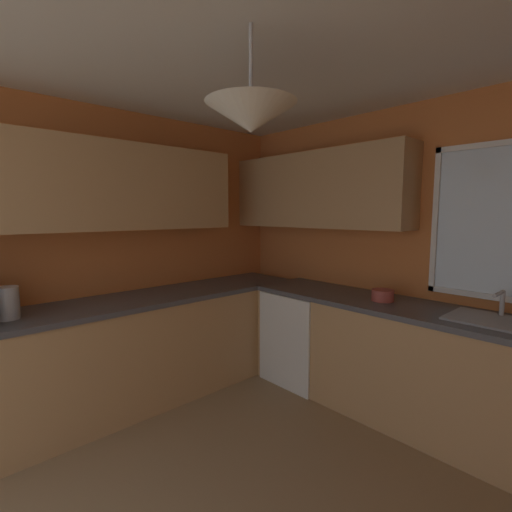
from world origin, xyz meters
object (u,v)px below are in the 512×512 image
object	(u,v)px
dishwasher	(304,335)
kettle	(8,303)
sink_assembly	(494,320)
bowl	(383,295)

from	to	relation	value
dishwasher	kettle	size ratio (longest dim) A/B	3.92
sink_assembly	kettle	bearing A→B (deg)	-133.70
dishwasher	bowl	bearing A→B (deg)	2.23
kettle	bowl	bearing A→B (deg)	58.20
kettle	sink_assembly	distance (m)	3.16
dishwasher	sink_assembly	bearing A→B (deg)	1.39
dishwasher	kettle	world-z (taller)	kettle
kettle	bowl	xyz separation A→B (m)	(1.41, 2.28, -0.06)
dishwasher	sink_assembly	distance (m)	1.62
dishwasher	bowl	size ratio (longest dim) A/B	4.95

